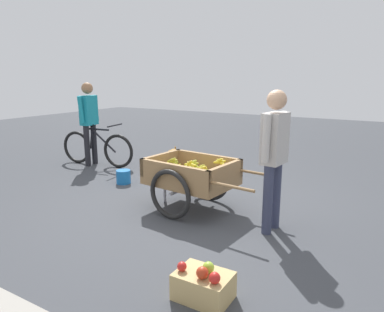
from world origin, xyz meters
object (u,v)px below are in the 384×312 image
Objects in this scene: fruit_cart at (191,177)px; dog at (173,154)px; plastic_bucket at (123,177)px; bicycle at (97,148)px; cyclist_person at (89,116)px; vendor_person at (274,149)px; apple_crate at (203,285)px.

fruit_cart is 2.26m from dog.
bicycle is at bearing -28.13° from plastic_bucket.
fruit_cart is 3.06m from bicycle.
dog is (-1.40, -0.61, -0.08)m from bicycle.
cyclist_person is 1.79m from plastic_bucket.
vendor_person is 2.57× the size of dog.
vendor_person is 3.66× the size of apple_crate.
cyclist_person reaches higher than apple_crate.
cyclist_person is at bearing -19.94° from fruit_cart.
cyclist_person is 6.85× the size of plastic_bucket.
vendor_person is at bearing 144.54° from dog.
dog is at bearing -49.96° from fruit_cart.
bicycle is at bearing -172.02° from cyclist_person.
bicycle is at bearing -21.27° from fruit_cart.
apple_crate is at bearing 144.91° from bicycle.
dog is (2.59, -1.84, -0.69)m from vendor_person.
bicycle is 0.64m from cyclist_person.
cyclist_person is (3.00, -1.09, 0.54)m from fruit_cart.
dog is 1.31m from plastic_bucket.
bicycle is 2.64× the size of dog.
plastic_bucket is at bearing -15.20° from fruit_cart.
dog is at bearing -53.02° from apple_crate.
apple_crate is at bearing 126.98° from dog.
vendor_person is 0.99× the size of cyclist_person.
fruit_cart is 3.24m from cyclist_person.
apple_crate is at bearing 123.54° from fruit_cart.
vendor_person is 1.76m from apple_crate.
dog reaches higher than apple_crate.
plastic_bucket is at bearing 151.87° from bicycle.
vendor_person is 4.31m from cyclist_person.
vendor_person reaches higher than fruit_cart.
vendor_person is 0.97× the size of bicycle.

